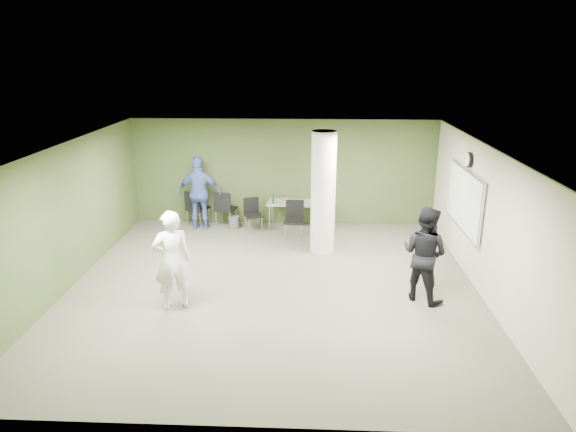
{
  "coord_description": "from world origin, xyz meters",
  "views": [
    {
      "loc": [
        0.71,
        -9.24,
        4.47
      ],
      "look_at": [
        0.25,
        1.0,
        1.16
      ],
      "focal_mm": 32.0,
      "sensor_mm": 36.0,
      "label": 1
    }
  ],
  "objects_px": {
    "folding_table": "(296,204)",
    "man_black": "(424,254)",
    "woman_white": "(172,261)",
    "man_blue": "(200,193)",
    "chair_back_left": "(196,206)"
  },
  "relations": [
    {
      "from": "folding_table",
      "to": "woman_white",
      "type": "height_order",
      "value": "woman_white"
    },
    {
      "from": "woman_white",
      "to": "man_blue",
      "type": "relative_size",
      "value": 0.96
    },
    {
      "from": "folding_table",
      "to": "chair_back_left",
      "type": "height_order",
      "value": "chair_back_left"
    },
    {
      "from": "woman_white",
      "to": "man_black",
      "type": "relative_size",
      "value": 1.02
    },
    {
      "from": "woman_white",
      "to": "man_black",
      "type": "bearing_deg",
      "value": 164.24
    },
    {
      "from": "chair_back_left",
      "to": "woman_white",
      "type": "bearing_deg",
      "value": 121.25
    },
    {
      "from": "man_blue",
      "to": "folding_table",
      "type": "bearing_deg",
      "value": -176.16
    },
    {
      "from": "folding_table",
      "to": "man_black",
      "type": "bearing_deg",
      "value": -54.69
    },
    {
      "from": "woman_white",
      "to": "man_blue",
      "type": "height_order",
      "value": "man_blue"
    },
    {
      "from": "woman_white",
      "to": "man_blue",
      "type": "xyz_separation_m",
      "value": [
        -0.42,
        4.35,
        0.03
      ]
    },
    {
      "from": "man_blue",
      "to": "chair_back_left",
      "type": "bearing_deg",
      "value": -45.1
    },
    {
      "from": "chair_back_left",
      "to": "woman_white",
      "type": "relative_size",
      "value": 0.53
    },
    {
      "from": "folding_table",
      "to": "man_black",
      "type": "distance_m",
      "value": 4.66
    },
    {
      "from": "woman_white",
      "to": "man_black",
      "type": "xyz_separation_m",
      "value": [
        4.54,
        0.57,
        -0.02
      ]
    },
    {
      "from": "man_black",
      "to": "woman_white",
      "type": "bearing_deg",
      "value": 47.54
    }
  ]
}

